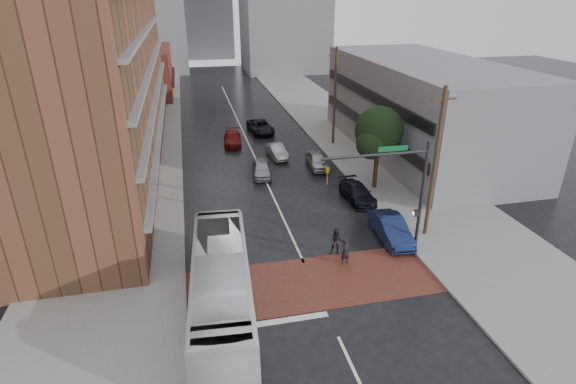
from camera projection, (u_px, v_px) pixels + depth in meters
ground at (315, 287)px, 24.92m from camera, size 160.00×160.00×0.00m
crosswalk at (313, 282)px, 25.36m from camera, size 14.00×5.00×0.02m
sidewalk_west at (136, 154)px, 44.79m from camera, size 9.00×90.00×0.15m
sidewalk_east at (353, 139)px, 49.41m from camera, size 9.00×90.00×0.15m
apartment_block at (80, 4)px, 37.65m from camera, size 10.00×44.00×28.00m
storefront_west at (145, 72)px, 69.04m from camera, size 8.00×16.00×7.00m
building_east at (422, 107)px, 44.15m from camera, size 11.00×26.00×9.00m
distant_tower_center at (205, 4)px, 104.36m from camera, size 12.00×10.00×24.00m
street_tree at (379, 133)px, 35.37m from camera, size 4.20×4.10×6.90m
signal_mast at (401, 183)px, 26.37m from camera, size 6.50×0.30×7.20m
utility_pole_near at (435, 164)px, 28.12m from camera, size 1.60×0.26×10.00m
utility_pole_far at (335, 96)px, 45.89m from camera, size 1.60×0.26×10.00m
transit_bus at (221, 286)px, 22.30m from camera, size 3.63×12.14×3.34m
pedestrian_a at (346, 252)px, 26.72m from camera, size 0.64×0.45×1.68m
pedestrian_b at (337, 242)px, 27.66m from camera, size 1.08×0.98×1.82m
car_travel_a at (261, 169)px, 39.57m from camera, size 2.05×4.11×1.35m
car_travel_b at (277, 151)px, 43.88m from camera, size 1.80×4.06×1.29m
car_travel_c at (232, 139)px, 47.56m from camera, size 2.21×4.60×1.29m
suv_travel at (261, 127)px, 51.53m from camera, size 2.83×5.30×1.42m
car_parked_near at (391, 229)px, 29.42m from camera, size 1.88×4.76×1.54m
car_parked_mid at (357, 193)px, 34.94m from camera, size 2.04×4.52×1.29m
car_parked_far at (317, 160)px, 41.37m from camera, size 1.90×4.20×1.40m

